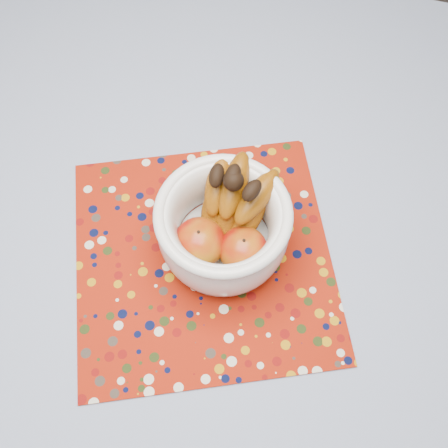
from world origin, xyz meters
name	(u,v)px	position (x,y,z in m)	size (l,w,h in m)	color
table	(196,230)	(0.00, 0.00, 0.67)	(1.20, 1.20, 0.75)	brown
tablecloth	(194,211)	(0.00, 0.00, 0.76)	(1.32, 1.32, 0.01)	#6679AB
placemat	(203,257)	(0.04, -0.09, 0.76)	(0.44, 0.44, 0.00)	maroon
fruit_bowl	(227,222)	(0.07, -0.05, 0.84)	(0.22, 0.23, 0.18)	white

